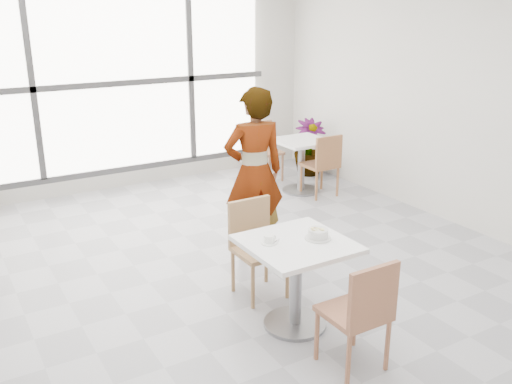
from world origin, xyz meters
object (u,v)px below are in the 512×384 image
plant_right (309,147)px  person (254,172)px  bg_chair_right_far (263,147)px  main_table (296,268)px  bg_table_right (301,158)px  chair_far (255,241)px  oatmeal_bowl (318,234)px  chair_near (362,309)px  bg_chair_right_near (324,161)px  coffee_cup (269,240)px

plant_right → person: bearing=-137.2°
person → bg_chair_right_far: (1.47, 2.21, -0.38)m
main_table → bg_table_right: 3.53m
chair_far → oatmeal_bowl: (0.16, -0.71, 0.29)m
chair_near → chair_far: 1.41m
person → main_table: bearing=83.1°
oatmeal_bowl → person: (0.29, 1.49, 0.09)m
bg_chair_right_near → person: bearing=31.6°
bg_table_right → main_table: bearing=-125.9°
main_table → oatmeal_bowl: bearing=-12.0°
person → plant_right: 3.04m
oatmeal_bowl → bg_table_right: size_ratio=0.28×
chair_far → bg_chair_right_far: same height
chair_far → oatmeal_bowl: chair_far is taller
chair_near → bg_table_right: 4.12m
chair_near → bg_chair_right_near: bearing=-123.5°
person → plant_right: size_ratio=2.05×
coffee_cup → plant_right: bearing=49.8°
bg_chair_right_far → bg_table_right: bearing=-80.2°
chair_far → person: person is taller
coffee_cup → plant_right: size_ratio=0.18×
coffee_cup → chair_far: bearing=69.4°
bg_table_right → chair_far: bearing=-133.2°
chair_near → person: size_ratio=0.49×
chair_near → coffee_cup: chair_near is taller
coffee_cup → chair_near: bearing=-73.0°
bg_chair_right_far → oatmeal_bowl: bearing=-115.4°
main_table → person: size_ratio=0.45×
main_table → bg_chair_right_far: 4.14m
main_table → bg_chair_right_near: 3.34m
bg_table_right → bg_chair_right_near: 0.36m
main_table → bg_chair_right_near: size_ratio=0.92×
chair_far → bg_table_right: 3.00m
main_table → bg_table_right: same height
chair_near → chair_far: bearing=-88.8°
bg_table_right → person: bearing=-138.7°
person → bg_chair_right_far: bearing=-112.6°
oatmeal_bowl → bg_table_right: (1.90, 2.90, -0.31)m
chair_near → bg_chair_right_near: size_ratio=1.00×
oatmeal_bowl → bg_chair_right_near: bearing=51.6°
main_table → bg_table_right: bearing=54.1°
main_table → chair_far: 0.68m
coffee_cup → bg_table_right: (2.27, 2.77, -0.29)m
main_table → chair_near: bearing=-86.2°
plant_right → coffee_cup: bearing=-130.2°
person → bg_table_right: bearing=-127.8°
person → chair_near: bearing=90.1°
coffee_cup → bg_table_right: bearing=50.6°
main_table → plant_right: bearing=52.6°
main_table → bg_chair_right_near: bearing=48.9°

